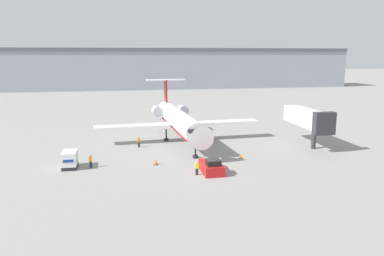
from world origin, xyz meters
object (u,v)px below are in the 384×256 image
Objects in this scene: worker_by_wing at (139,142)px; worker_near_tug at (197,168)px; traffic_cone_right at (241,156)px; airplane_main at (179,120)px; pushback_tug at (211,167)px; luggage_cart at (70,160)px; worker_on_apron at (91,161)px; traffic_cone_left at (156,162)px; jet_bridge at (308,118)px.

worker_near_tug is at bearing -67.98° from worker_by_wing.
worker_near_tug is 9.83m from traffic_cone_right.
airplane_main reaches higher than pushback_tug.
luggage_cart is 23.26m from traffic_cone_right.
worker_on_apron reaches higher than traffic_cone_left.
worker_by_wing is 0.15× the size of jet_bridge.
airplane_main is 14.53m from traffic_cone_left.
luggage_cart reaches higher than worker_near_tug.
jet_bridge is at bearing 30.58° from pushback_tug.
pushback_tug is 2.57× the size of worker_near_tug.
traffic_cone_left is 0.07× the size of jet_bridge.
worker_on_apron reaches higher than traffic_cone_right.
jet_bridge is (25.08, 6.27, 4.05)m from traffic_cone_left.
pushback_tug is 8.03m from traffic_cone_left.
airplane_main is 41.48× the size of traffic_cone_right.
pushback_tug is 7.93m from traffic_cone_right.
luggage_cart is 13.35m from worker_by_wing.
airplane_main is at bearing 160.86° from jet_bridge.
luggage_cart is at bearing -134.65° from worker_by_wing.
pushback_tug reaches higher than traffic_cone_right.
traffic_cone_right is at bearing -33.75° from worker_by_wing.
airplane_main is at bearing 43.25° from worker_on_apron.
worker_by_wing is 2.55× the size of traffic_cone_right.
traffic_cone_right is at bearing 3.99° from traffic_cone_left.
pushback_tug is 2.50× the size of worker_on_apron.
airplane_main is 15.78× the size of worker_on_apron.
worker_by_wing is (-6.98, -3.04, -2.73)m from airplane_main.
pushback_tug reaches higher than traffic_cone_left.
airplane_main is at bearing 93.99° from pushback_tug.
worker_near_tug reaches higher than worker_by_wing.
worker_by_wing is 27.31m from jet_bridge.
worker_near_tug reaches higher than traffic_cone_left.
airplane_main reaches higher than traffic_cone_right.
worker_on_apron is (-13.00, 5.58, 0.03)m from worker_near_tug.
worker_by_wing is at bearing 99.69° from traffic_cone_left.
traffic_cone_left reaches higher than traffic_cone_right.
traffic_cone_left is at bearing 144.10° from pushback_tug.
worker_on_apron is at bearing 161.72° from pushback_tug.
pushback_tug is 16.95m from worker_by_wing.
pushback_tug is at bearing 17.86° from worker_near_tug.
luggage_cart is at bearing -142.55° from airplane_main.
traffic_cone_right is at bearing 39.10° from worker_near_tug.
traffic_cone_left is (11.10, -0.62, -0.71)m from luggage_cart.
luggage_cart is at bearing 163.17° from pushback_tug.
jet_bridge reaches higher than pushback_tug.
worker_near_tug is at bearing -20.88° from luggage_cart.
traffic_cone_left is (8.47, -0.24, -0.54)m from worker_on_apron.
worker_near_tug is at bearing -140.90° from traffic_cone_right.
worker_by_wing is at bearing 119.04° from pushback_tug.
airplane_main is 16.29× the size of worker_by_wing.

